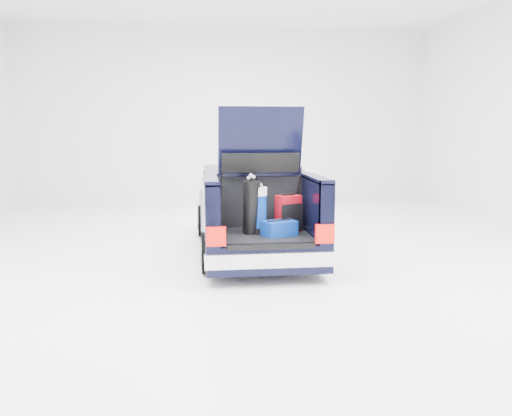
{
  "coord_description": "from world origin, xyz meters",
  "views": [
    {
      "loc": [
        -1.08,
        -9.21,
        2.17
      ],
      "look_at": [
        0.0,
        -0.5,
        0.84
      ],
      "focal_mm": 38.0,
      "sensor_mm": 36.0,
      "label": 1
    }
  ],
  "objects": [
    {
      "name": "black_golf_bag",
      "position": [
        -0.18,
        -1.43,
        1.0
      ],
      "size": [
        0.34,
        0.36,
        0.88
      ],
      "rotation": [
        0.0,
        0.0,
        0.43
      ],
      "color": "black",
      "rests_on": "car"
    },
    {
      "name": "car",
      "position": [
        -0.0,
        0.11,
        0.67
      ],
      "size": [
        1.87,
        4.65,
        2.47
      ],
      "color": "black",
      "rests_on": "ground"
    },
    {
      "name": "blue_golf_bag",
      "position": [
        -0.07,
        -1.41,
        0.95
      ],
      "size": [
        0.31,
        0.31,
        0.78
      ],
      "rotation": [
        0.0,
        0.0,
        -0.43
      ],
      "color": "black",
      "rests_on": "car"
    },
    {
      "name": "blue_duffel",
      "position": [
        0.2,
        -1.64,
        0.71
      ],
      "size": [
        0.54,
        0.45,
        0.24
      ],
      "rotation": [
        0.0,
        0.0,
        0.39
      ],
      "color": "navy",
      "rests_on": "car"
    },
    {
      "name": "ground",
      "position": [
        0.0,
        0.0,
        0.0
      ],
      "size": [
        14.0,
        14.0,
        0.0
      ],
      "primitive_type": "plane",
      "color": "white",
      "rests_on": "ground"
    },
    {
      "name": "red_suitcase",
      "position": [
        0.39,
        -1.32,
        0.87
      ],
      "size": [
        0.41,
        0.36,
        0.58
      ],
      "rotation": [
        0.0,
        0.0,
        0.41
      ],
      "color": "maroon",
      "rests_on": "car"
    }
  ]
}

